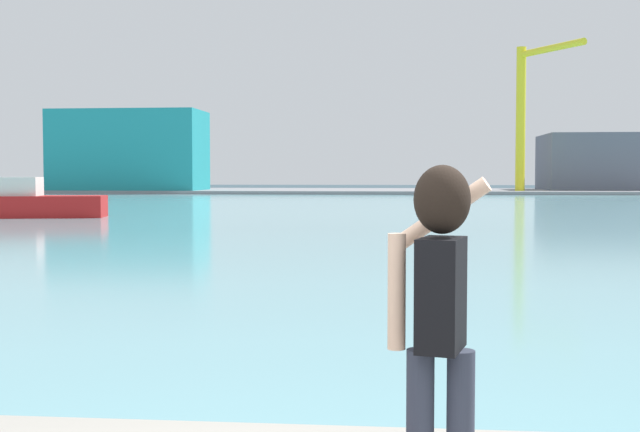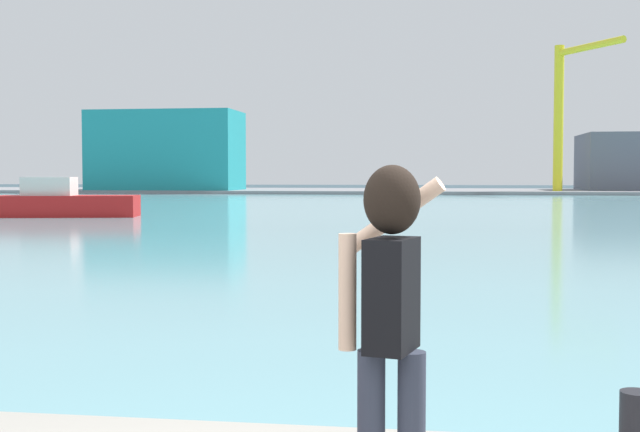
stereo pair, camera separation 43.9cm
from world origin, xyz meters
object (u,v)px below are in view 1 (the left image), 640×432
(person_photographer, at_px, (439,301))
(port_crane, at_px, (528,103))
(boat_moored, at_px, (30,203))
(warehouse_right, at_px, (597,162))
(warehouse_left, at_px, (129,150))

(person_photographer, bearing_deg, port_crane, 5.22)
(boat_moored, height_order, warehouse_right, warehouse_right)
(person_photographer, distance_m, port_crane, 86.02)
(warehouse_right, bearing_deg, boat_moored, -124.78)
(person_photographer, xyz_separation_m, boat_moored, (-18.50, 35.01, -0.79))
(port_crane, bearing_deg, warehouse_right, 43.17)
(warehouse_left, bearing_deg, person_photographer, -70.40)
(port_crane, bearing_deg, person_photographer, -98.61)
(warehouse_left, bearing_deg, boat_moored, -76.61)
(warehouse_right, xyz_separation_m, port_crane, (-9.10, -8.54, 6.06))
(warehouse_left, height_order, port_crane, port_crane)
(person_photographer, relative_size, warehouse_right, 0.14)
(boat_moored, bearing_deg, port_crane, 46.33)
(person_photographer, height_order, warehouse_left, warehouse_left)
(warehouse_right, distance_m, port_crane, 13.87)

